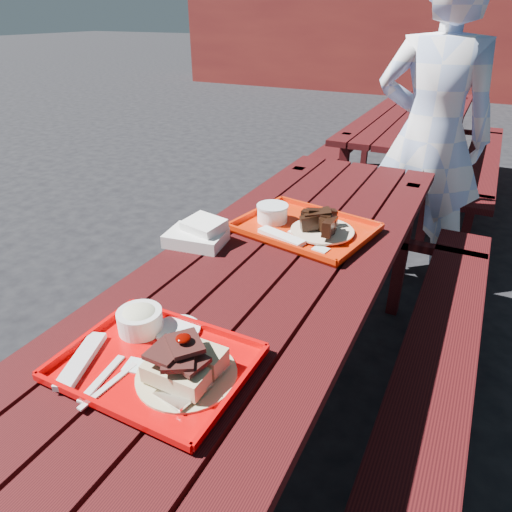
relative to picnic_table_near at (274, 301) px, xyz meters
The scene contains 8 objects.
ground 0.56m from the picnic_table_near, ahead, with size 60.00×60.00×0.00m, color black.
building_wall 9.05m from the picnic_table_near, 90.00° to the left, with size 12.00×1.20×3.00m, color maroon.
picnic_table_near is the anchor object (origin of this frame).
picnic_table_far 2.80m from the picnic_table_near, 90.00° to the left, with size 1.41×2.40×0.75m.
near_tray 0.66m from the picnic_table_near, 91.70° to the right, with size 0.44×0.38×0.14m.
far_tray 0.31m from the picnic_table_near, 87.41° to the left, with size 0.54×0.46×0.08m.
white_cloth 0.37m from the picnic_table_near, behind, with size 0.22×0.19×0.08m.
person 1.50m from the picnic_table_near, 78.67° to the left, with size 0.64×0.42×1.75m, color #B6CDFF.
Camera 1 is at (0.57, -1.27, 1.50)m, focal length 32.00 mm.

